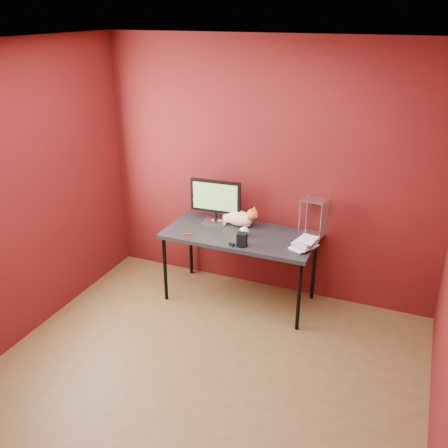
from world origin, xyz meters
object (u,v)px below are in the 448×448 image
at_px(cat, 238,218).
at_px(book_stack, 301,191).
at_px(desk, 240,238).
at_px(monitor, 215,199).
at_px(skull_mug, 244,232).
at_px(speaker, 242,240).

distance_m(cat, book_stack, 0.86).
xyz_separation_m(desk, monitor, (-0.33, 0.16, 0.31)).
bearing_deg(skull_mug, desk, 152.16).
bearing_deg(desk, speaker, -65.71).
relative_size(desk, monitor, 2.82).
xyz_separation_m(cat, skull_mug, (0.15, -0.23, -0.03)).
bearing_deg(speaker, desk, 104.14).
bearing_deg(speaker, skull_mug, 94.83).
xyz_separation_m(desk, cat, (-0.09, 0.19, 0.13)).
relative_size(desk, cat, 2.98).
xyz_separation_m(monitor, skull_mug, (0.39, -0.20, -0.21)).
distance_m(monitor, book_stack, 1.00).
bearing_deg(monitor, desk, -29.73).
bearing_deg(speaker, monitor, 127.13).
bearing_deg(cat, skull_mug, -45.57).
bearing_deg(desk, monitor, 154.03).
bearing_deg(speaker, cat, 104.76).
xyz_separation_m(speaker, book_stack, (0.49, 0.20, 0.48)).
relative_size(monitor, skull_mug, 5.45).
xyz_separation_m(skull_mug, book_stack, (0.54, -0.01, 0.50)).
bearing_deg(desk, book_stack, -4.67).
height_order(cat, speaker, cat).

